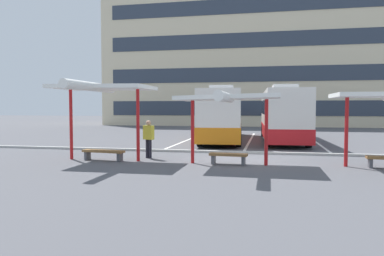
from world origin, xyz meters
TOP-DOWN VIEW (x-y plane):
  - ground_plane at (0.00, 0.00)m, footprint 160.00×160.00m
  - terminal_building at (0.03, 35.93)m, footprint 39.78×15.10m
  - coach_bus_0 at (-1.91, 9.63)m, footprint 3.41×12.22m
  - coach_bus_1 at (2.16, 9.69)m, footprint 3.04×11.43m
  - lane_stripe_0 at (-4.33, 9.75)m, footprint 0.16×14.00m
  - lane_stripe_1 at (0.00, 9.75)m, footprint 0.16×14.00m
  - lane_stripe_2 at (4.33, 9.75)m, footprint 0.16×14.00m
  - waiting_shelter_0 at (-5.72, -1.62)m, footprint 4.10×4.51m
  - bench_0 at (-5.72, -1.45)m, footprint 1.95×0.66m
  - waiting_shelter_1 at (-0.32, -1.69)m, footprint 3.96×4.62m
  - bench_1 at (-0.32, -1.50)m, footprint 1.55×0.56m
  - platform_kerb at (0.00, 2.16)m, footprint 44.00×0.24m
  - waiting_passenger_0 at (-4.04, -0.35)m, footprint 0.54×0.39m

SIDE VIEW (x-z plane):
  - ground_plane at x=0.00m, z-range 0.00..0.00m
  - lane_stripe_0 at x=-4.33m, z-range 0.00..0.01m
  - lane_stripe_1 at x=0.00m, z-range 0.00..0.01m
  - lane_stripe_2 at x=4.33m, z-range 0.00..0.01m
  - platform_kerb at x=0.00m, z-range 0.00..0.12m
  - bench_1 at x=-0.32m, z-range 0.11..0.56m
  - bench_0 at x=-5.72m, z-range 0.12..0.57m
  - waiting_passenger_0 at x=-4.04m, z-range 0.14..1.84m
  - coach_bus_0 at x=-1.91m, z-range -0.15..3.55m
  - coach_bus_1 at x=2.16m, z-range -0.14..3.58m
  - waiting_shelter_1 at x=-0.32m, z-range 1.20..4.03m
  - waiting_shelter_0 at x=-5.72m, z-range 1.41..4.70m
  - terminal_building at x=0.03m, z-range -1.37..17.50m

